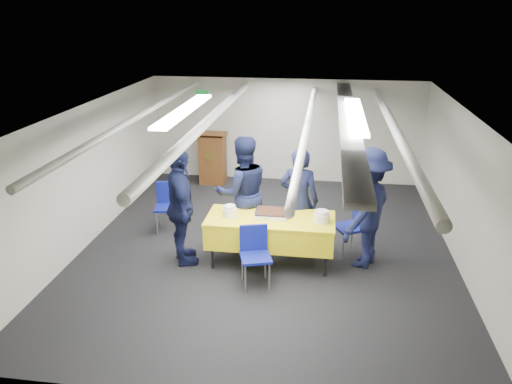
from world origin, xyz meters
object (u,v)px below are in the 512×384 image
chair_right (354,222)px  sailor_c (181,208)px  chair_left (168,201)px  sailor_d (366,208)px  serving_table (270,230)px  sailor_b (243,193)px  chair_near (255,249)px  sheet_cake (272,213)px  sailor_a (299,200)px  podium (213,156)px

chair_right → sailor_c: (-2.63, -0.72, 0.39)m
chair_left → sailor_d: 3.50m
serving_table → sailor_b: (-0.52, 0.56, 0.38)m
sailor_c → chair_near: bearing=-134.1°
serving_table → sailor_c: sailor_c is taller
sheet_cake → chair_left: (-1.96, 0.93, -0.28)m
chair_near → sailor_b: bearing=107.4°
chair_left → sailor_a: size_ratio=0.50×
podium → sailor_b: size_ratio=0.67×
podium → sailor_c: (0.37, -3.73, 0.31)m
serving_table → chair_left: bearing=152.9°
sailor_d → podium: bearing=-109.7°
serving_table → sheet_cake: size_ratio=3.86×
sheet_cake → chair_near: bearing=-103.2°
chair_left → sailor_c: 1.37m
sheet_cake → chair_right: 1.39m
chair_left → sailor_a: sailor_a is taller
sheet_cake → sailor_c: sailor_c is taller
sheet_cake → podium: size_ratio=0.40×
chair_near → chair_left: (-1.80, 1.61, 0.00)m
podium → sailor_b: sailor_b is taller
serving_table → chair_left: 2.19m
podium → chair_left: bearing=-95.3°
sailor_a → sailor_c: bearing=29.5°
sailor_b → sailor_c: (-0.82, -0.72, -0.02)m
sheet_cake → sailor_b: size_ratio=0.27×
sheet_cake → sailor_c: 1.38m
sheet_cake → chair_left: size_ratio=0.58×
sailor_c → sailor_d: bearing=-106.4°
sailor_c → sheet_cake: bearing=-103.6°
podium → sailor_a: (2.11, -3.05, 0.26)m
sailor_c → chair_left: bearing=4.0°
sailor_a → podium: bearing=-47.2°
sailor_a → sheet_cake: bearing=57.0°
chair_right → sailor_d: size_ratio=0.47×
serving_table → sheet_cake: sheet_cake is taller
podium → chair_near: 4.47m
sailor_b → sailor_c: sailor_b is taller
sheet_cake → sailor_c: size_ratio=0.27×
sheet_cake → chair_right: chair_right is taller
podium → sailor_d: size_ratio=0.67×
sailor_c → sailor_b: bearing=-72.2°
chair_left → chair_right: bearing=-7.8°
sailor_a → serving_table: bearing=60.8°
podium → sailor_c: size_ratio=0.68×
serving_table → sailor_c: (-1.35, -0.16, 0.36)m
sailor_a → sailor_c: size_ratio=0.94×
sheet_cake → sailor_d: 1.43m
chair_near → sailor_a: size_ratio=0.50×
sheet_cake → sailor_a: bearing=48.9°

